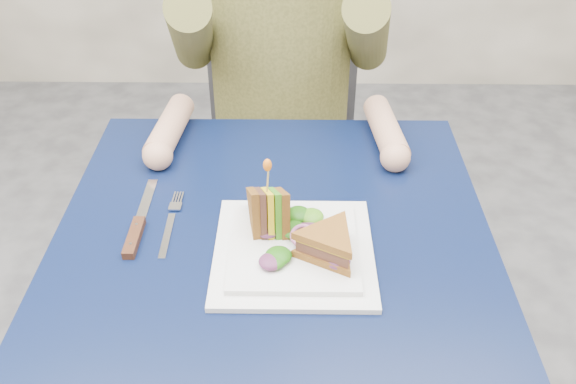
{
  "coord_description": "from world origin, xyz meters",
  "views": [
    {
      "loc": [
        0.04,
        -0.8,
        1.41
      ],
      "look_at": [
        0.03,
        -0.01,
        0.82
      ],
      "focal_mm": 38.0,
      "sensor_mm": 36.0,
      "label": 1
    }
  ],
  "objects_px": {
    "chair": "(282,124)",
    "plate": "(294,250)",
    "knife": "(137,230)",
    "diner": "(280,8)",
    "fork": "(170,225)",
    "sandwich_flat": "(329,244)",
    "table": "(274,263)",
    "sandwich_upright": "(269,211)"
  },
  "relations": [
    {
      "from": "knife",
      "to": "table",
      "type": "bearing_deg",
      "value": 3.09
    },
    {
      "from": "chair",
      "to": "knife",
      "type": "xyz_separation_m",
      "value": [
        -0.23,
        -0.69,
        0.2
      ]
    },
    {
      "from": "sandwich_upright",
      "to": "chair",
      "type": "bearing_deg",
      "value": 89.44
    },
    {
      "from": "chair",
      "to": "plate",
      "type": "xyz_separation_m",
      "value": [
        0.04,
        -0.74,
        0.2
      ]
    },
    {
      "from": "sandwich_upright",
      "to": "plate",
      "type": "bearing_deg",
      "value": -46.89
    },
    {
      "from": "chair",
      "to": "plate",
      "type": "distance_m",
      "value": 0.77
    },
    {
      "from": "fork",
      "to": "knife",
      "type": "bearing_deg",
      "value": -161.24
    },
    {
      "from": "plate",
      "to": "knife",
      "type": "height_order",
      "value": "plate"
    },
    {
      "from": "table",
      "to": "plate",
      "type": "distance_m",
      "value": 0.11
    },
    {
      "from": "sandwich_upright",
      "to": "fork",
      "type": "distance_m",
      "value": 0.18
    },
    {
      "from": "table",
      "to": "diner",
      "type": "bearing_deg",
      "value": 90.0
    },
    {
      "from": "chair",
      "to": "sandwich_upright",
      "type": "relative_size",
      "value": 6.84
    },
    {
      "from": "table",
      "to": "chair",
      "type": "relative_size",
      "value": 0.81
    },
    {
      "from": "diner",
      "to": "knife",
      "type": "xyz_separation_m",
      "value": [
        -0.23,
        -0.58,
        -0.18
      ]
    },
    {
      "from": "plate",
      "to": "knife",
      "type": "relative_size",
      "value": 1.18
    },
    {
      "from": "sandwich_upright",
      "to": "knife",
      "type": "distance_m",
      "value": 0.23
    },
    {
      "from": "chair",
      "to": "plate",
      "type": "bearing_deg",
      "value": -87.26
    },
    {
      "from": "plate",
      "to": "sandwich_flat",
      "type": "distance_m",
      "value": 0.07
    },
    {
      "from": "sandwich_upright",
      "to": "table",
      "type": "bearing_deg",
      "value": 69.47
    },
    {
      "from": "plate",
      "to": "sandwich_flat",
      "type": "relative_size",
      "value": 1.62
    },
    {
      "from": "sandwich_upright",
      "to": "fork",
      "type": "height_order",
      "value": "sandwich_upright"
    },
    {
      "from": "fork",
      "to": "plate",
      "type": "bearing_deg",
      "value": -17.7
    },
    {
      "from": "diner",
      "to": "sandwich_flat",
      "type": "xyz_separation_m",
      "value": [
        0.09,
        -0.65,
        -0.14
      ]
    },
    {
      "from": "table",
      "to": "fork",
      "type": "distance_m",
      "value": 0.2
    },
    {
      "from": "table",
      "to": "diner",
      "type": "relative_size",
      "value": 1.01
    },
    {
      "from": "sandwich_flat",
      "to": "table",
      "type": "bearing_deg",
      "value": 135.79
    },
    {
      "from": "sandwich_flat",
      "to": "knife",
      "type": "xyz_separation_m",
      "value": [
        -0.32,
        0.08,
        -0.04
      ]
    },
    {
      "from": "plate",
      "to": "knife",
      "type": "xyz_separation_m",
      "value": [
        -0.27,
        0.05,
        -0.0
      ]
    },
    {
      "from": "chair",
      "to": "sandwich_upright",
      "type": "xyz_separation_m",
      "value": [
        -0.01,
        -0.69,
        0.24
      ]
    },
    {
      "from": "diner",
      "to": "knife",
      "type": "bearing_deg",
      "value": -112.11
    },
    {
      "from": "fork",
      "to": "table",
      "type": "bearing_deg",
      "value": -1.83
    },
    {
      "from": "sandwich_flat",
      "to": "fork",
      "type": "distance_m",
      "value": 0.29
    },
    {
      "from": "diner",
      "to": "fork",
      "type": "xyz_separation_m",
      "value": [
        -0.18,
        -0.56,
        -0.18
      ]
    },
    {
      "from": "knife",
      "to": "diner",
      "type": "bearing_deg",
      "value": 67.89
    },
    {
      "from": "table",
      "to": "fork",
      "type": "bearing_deg",
      "value": 178.17
    },
    {
      "from": "chair",
      "to": "fork",
      "type": "xyz_separation_m",
      "value": [
        -0.18,
        -0.67,
        0.19
      ]
    },
    {
      "from": "plate",
      "to": "table",
      "type": "bearing_deg",
      "value": 119.35
    },
    {
      "from": "sandwich_upright",
      "to": "fork",
      "type": "bearing_deg",
      "value": 172.21
    },
    {
      "from": "diner",
      "to": "fork",
      "type": "relative_size",
      "value": 4.16
    },
    {
      "from": "fork",
      "to": "sandwich_flat",
      "type": "bearing_deg",
      "value": -19.12
    },
    {
      "from": "chair",
      "to": "knife",
      "type": "height_order",
      "value": "chair"
    },
    {
      "from": "sandwich_flat",
      "to": "fork",
      "type": "relative_size",
      "value": 0.89
    }
  ]
}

